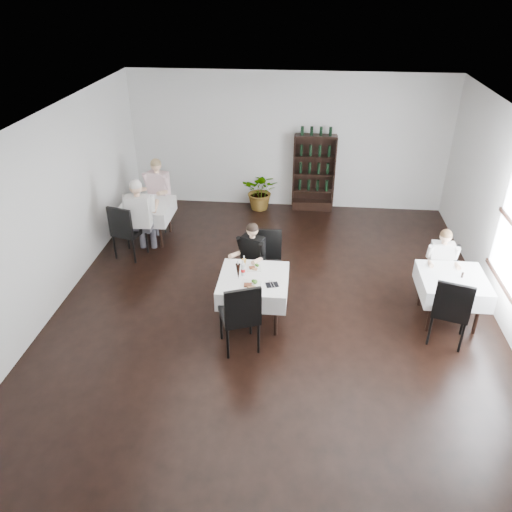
{
  "coord_description": "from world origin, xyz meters",
  "views": [
    {
      "loc": [
        0.37,
        -6.31,
        4.75
      ],
      "look_at": [
        -0.28,
        0.2,
        1.02
      ],
      "focal_mm": 35.0,
      "sensor_mm": 36.0,
      "label": 1
    }
  ],
  "objects": [
    {
      "name": "napkin_cutlery",
      "position": [
        -0.01,
        -0.19,
        0.78
      ],
      "size": [
        0.21,
        0.2,
        0.02
      ],
      "color": "black",
      "rests_on": "main_table"
    },
    {
      "name": "right_table",
      "position": [
        2.7,
        0.3,
        0.62
      ],
      "size": [
        0.98,
        0.98,
        0.77
      ],
      "color": "black",
      "rests_on": "ground"
    },
    {
      "name": "diner_left_near",
      "position": [
        -2.6,
        1.82,
        0.91
      ],
      "size": [
        0.6,
        0.61,
        1.56
      ],
      "color": "#3C3C43",
      "rests_on": "ground"
    },
    {
      "name": "potted_tree",
      "position": [
        -0.56,
        4.2,
        0.44
      ],
      "size": [
        0.88,
        0.79,
        0.89
      ],
      "primitive_type": "imported",
      "rotation": [
        0.0,
        0.0,
        -0.13
      ],
      "color": "#316121",
      "rests_on": "ground"
    },
    {
      "name": "diner_main",
      "position": [
        -0.42,
        0.68,
        0.76
      ],
      "size": [
        0.58,
        0.61,
        1.31
      ],
      "color": "#3C3C43",
      "rests_on": "ground"
    },
    {
      "name": "plate_near",
      "position": [
        -0.32,
        -0.26,
        0.79
      ],
      "size": [
        0.31,
        0.31,
        0.09
      ],
      "color": "white",
      "rests_on": "main_table"
    },
    {
      "name": "left_table",
      "position": [
        -2.7,
        2.5,
        0.62
      ],
      "size": [
        0.98,
        0.98,
        0.77
      ],
      "color": "black",
      "rests_on": "ground"
    },
    {
      "name": "main_chair_far",
      "position": [
        -0.18,
        0.78,
        0.64
      ],
      "size": [
        0.53,
        0.53,
        1.12
      ],
      "color": "black",
      "rests_on": "ground"
    },
    {
      "name": "diner_right_far",
      "position": [
        2.63,
        0.82,
        0.74
      ],
      "size": [
        0.49,
        0.5,
        1.28
      ],
      "color": "#3C3C43",
      "rests_on": "ground"
    },
    {
      "name": "right_chair_near",
      "position": [
        2.54,
        -0.31,
        0.63
      ],
      "size": [
        0.63,
        0.63,
        1.1
      ],
      "color": "black",
      "rests_on": "ground"
    },
    {
      "name": "coke_bottle",
      "position": [
        -0.46,
        0.04,
        0.87
      ],
      "size": [
        0.07,
        0.07,
        0.25
      ],
      "color": "silver",
      "rests_on": "main_table"
    },
    {
      "name": "plate_far",
      "position": [
        -0.32,
        0.25,
        0.79
      ],
      "size": [
        0.24,
        0.24,
        0.07
      ],
      "color": "white",
      "rests_on": "main_table"
    },
    {
      "name": "pilsner_lager",
      "position": [
        -0.46,
        0.11,
        0.89
      ],
      "size": [
        0.07,
        0.07,
        0.3
      ],
      "color": "gold",
      "rests_on": "main_table"
    },
    {
      "name": "main_chair_near",
      "position": [
        -0.4,
        -0.76,
        0.64
      ],
      "size": [
        0.66,
        0.67,
        1.12
      ],
      "color": "black",
      "rests_on": "ground"
    },
    {
      "name": "pepper_mill",
      "position": [
        2.81,
        0.3,
        0.81
      ],
      "size": [
        0.04,
        0.04,
        0.09
      ],
      "primitive_type": "cylinder",
      "rotation": [
        0.0,
        0.0,
        -0.04
      ],
      "color": "black",
      "rests_on": "right_table"
    },
    {
      "name": "wine_shelf",
      "position": [
        0.6,
        4.31,
        0.85
      ],
      "size": [
        0.9,
        0.28,
        1.75
      ],
      "color": "black",
      "rests_on": "ground"
    },
    {
      "name": "room_shell",
      "position": [
        0.0,
        0.0,
        1.5
      ],
      "size": [
        9.0,
        9.0,
        9.0
      ],
      "color": "black",
      "rests_on": "ground"
    },
    {
      "name": "right_chair_far",
      "position": [
        2.75,
        0.91,
        0.53
      ],
      "size": [
        0.46,
        0.46,
        0.93
      ],
      "color": "black",
      "rests_on": "ground"
    },
    {
      "name": "diner_left_far",
      "position": [
        -2.62,
        3.0,
        0.88
      ],
      "size": [
        0.63,
        0.66,
        1.51
      ],
      "color": "#3C3C43",
      "rests_on": "ground"
    },
    {
      "name": "left_chair_far",
      "position": [
        -2.64,
        3.08,
        0.57
      ],
      "size": [
        0.46,
        0.47,
        0.99
      ],
      "color": "black",
      "rests_on": "ground"
    },
    {
      "name": "main_table",
      "position": [
        -0.3,
        0.0,
        0.62
      ],
      "size": [
        1.03,
        1.03,
        0.77
      ],
      "color": "black",
      "rests_on": "ground"
    },
    {
      "name": "left_chair_near",
      "position": [
        -2.86,
        1.68,
        0.62
      ],
      "size": [
        0.61,
        0.61,
        1.08
      ],
      "color": "black",
      "rests_on": "ground"
    },
    {
      "name": "pilsner_dark",
      "position": [
        -0.52,
        -0.08,
        0.9
      ],
      "size": [
        0.07,
        0.07,
        0.32
      ],
      "color": "black",
      "rests_on": "main_table"
    }
  ]
}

